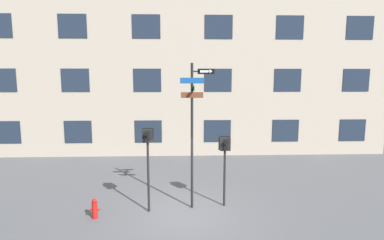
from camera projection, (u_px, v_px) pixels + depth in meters
name	position (u px, v px, depth m)	size (l,w,h in m)	color
ground_plane	(185.00, 214.00, 10.01)	(60.00, 60.00, 0.00)	#515154
building_facade	(183.00, 28.00, 16.79)	(24.00, 0.63, 14.65)	tan
street_sign_pole	(193.00, 124.00, 10.10)	(1.14, 0.80, 5.01)	black
pedestrian_signal_left	(148.00, 147.00, 9.90)	(0.38, 0.40, 2.86)	black
pedestrian_signal_right	(225.00, 151.00, 10.40)	(0.42, 0.40, 2.49)	black
fire_hydrant	(95.00, 209.00, 9.66)	(0.34, 0.18, 0.67)	red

